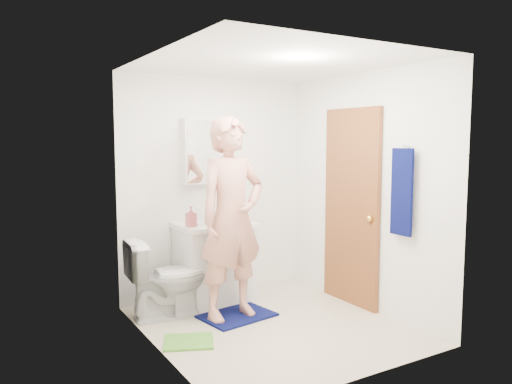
% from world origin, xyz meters
% --- Properties ---
extents(floor, '(2.20, 2.40, 0.02)m').
position_xyz_m(floor, '(0.00, 0.00, -0.01)').
color(floor, beige).
rests_on(floor, ground).
extents(ceiling, '(2.20, 2.40, 0.02)m').
position_xyz_m(ceiling, '(0.00, 0.00, 2.41)').
color(ceiling, white).
rests_on(ceiling, ground).
extents(wall_back, '(2.20, 0.02, 2.40)m').
position_xyz_m(wall_back, '(0.00, 1.21, 1.20)').
color(wall_back, white).
rests_on(wall_back, ground).
extents(wall_front, '(2.20, 0.02, 2.40)m').
position_xyz_m(wall_front, '(0.00, -1.21, 1.20)').
color(wall_front, white).
rests_on(wall_front, ground).
extents(wall_left, '(0.02, 2.40, 2.40)m').
position_xyz_m(wall_left, '(-1.11, 0.00, 1.20)').
color(wall_left, white).
rests_on(wall_left, ground).
extents(wall_right, '(0.02, 2.40, 2.40)m').
position_xyz_m(wall_right, '(1.11, 0.00, 1.20)').
color(wall_right, white).
rests_on(wall_right, ground).
extents(vanity_cabinet, '(0.75, 0.55, 0.80)m').
position_xyz_m(vanity_cabinet, '(-0.15, 0.91, 0.40)').
color(vanity_cabinet, white).
rests_on(vanity_cabinet, floor).
extents(countertop, '(0.79, 0.59, 0.05)m').
position_xyz_m(countertop, '(-0.15, 0.91, 0.83)').
color(countertop, white).
rests_on(countertop, vanity_cabinet).
extents(sink_basin, '(0.40, 0.40, 0.03)m').
position_xyz_m(sink_basin, '(-0.15, 0.91, 0.84)').
color(sink_basin, white).
rests_on(sink_basin, countertop).
extents(faucet, '(0.03, 0.03, 0.12)m').
position_xyz_m(faucet, '(-0.15, 1.09, 0.91)').
color(faucet, silver).
rests_on(faucet, countertop).
extents(medicine_cabinet, '(0.50, 0.12, 0.70)m').
position_xyz_m(medicine_cabinet, '(-0.15, 1.14, 1.60)').
color(medicine_cabinet, white).
rests_on(medicine_cabinet, wall_back).
extents(mirror_panel, '(0.46, 0.01, 0.66)m').
position_xyz_m(mirror_panel, '(-0.15, 1.08, 1.60)').
color(mirror_panel, white).
rests_on(mirror_panel, wall_back).
extents(door, '(0.05, 0.80, 2.05)m').
position_xyz_m(door, '(1.07, 0.15, 1.02)').
color(door, '#965429').
rests_on(door, ground).
extents(door_knob, '(0.07, 0.07, 0.07)m').
position_xyz_m(door_knob, '(1.03, -0.17, 0.95)').
color(door_knob, gold).
rests_on(door_knob, door).
extents(towel, '(0.03, 0.24, 0.80)m').
position_xyz_m(towel, '(1.03, -0.57, 1.25)').
color(towel, '#070D45').
rests_on(towel, wall_right).
extents(towel_hook, '(0.06, 0.02, 0.02)m').
position_xyz_m(towel_hook, '(1.07, -0.57, 1.67)').
color(towel_hook, silver).
rests_on(towel_hook, wall_right).
extents(toilet, '(0.79, 0.49, 0.77)m').
position_xyz_m(toilet, '(-0.76, 0.73, 0.39)').
color(toilet, white).
rests_on(toilet, floor).
extents(bath_mat, '(0.75, 0.58, 0.02)m').
position_xyz_m(bath_mat, '(-0.18, 0.38, 0.01)').
color(bath_mat, '#070D45').
rests_on(bath_mat, floor).
extents(green_rug, '(0.52, 0.49, 0.02)m').
position_xyz_m(green_rug, '(-0.83, 0.03, 0.01)').
color(green_rug, '#5DA838').
rests_on(green_rug, floor).
extents(soap_dispenser, '(0.09, 0.10, 0.20)m').
position_xyz_m(soap_dispenser, '(-0.45, 0.84, 0.95)').
color(soap_dispenser, '#BB575F').
rests_on(soap_dispenser, countertop).
extents(toothbrush_cup, '(0.16, 0.16, 0.10)m').
position_xyz_m(toothbrush_cup, '(0.12, 1.03, 0.90)').
color(toothbrush_cup, '#573A80').
rests_on(toothbrush_cup, countertop).
extents(man, '(0.75, 0.54, 1.92)m').
position_xyz_m(man, '(-0.24, 0.36, 0.98)').
color(man, tan).
rests_on(man, bath_mat).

